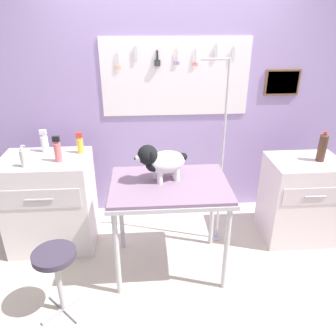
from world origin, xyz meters
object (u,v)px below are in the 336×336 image
dog (161,161)px  soda_bottle (322,147)px  cabinet_right (299,199)px  grooming_arm (221,164)px  spray_bottle_short (45,142)px  counter_left (51,202)px  stool (56,265)px  grooming_table (170,192)px

dog → soda_bottle: dog is taller
cabinet_right → grooming_arm: bearing=-179.9°
spray_bottle_short → grooming_arm: bearing=-7.8°
counter_left → spray_bottle_short: 0.58m
grooming_arm → stool: (-1.39, -0.83, -0.38)m
dog → soda_bottle: bearing=11.3°
grooming_table → grooming_arm: bearing=36.3°
spray_bottle_short → soda_bottle: 2.61m
grooming_table → counter_left: 1.24m
grooming_arm → spray_bottle_short: 1.68m
stool → soda_bottle: (2.33, 0.82, 0.53)m
cabinet_right → stool: cabinet_right is taller
grooming_table → counter_left: counter_left is taller
spray_bottle_short → soda_bottle: bearing=-5.2°
grooming_table → grooming_arm: grooming_arm is taller
dog → spray_bottle_short: 1.20m
grooming_table → spray_bottle_short: 1.31m
grooming_table → grooming_arm: (0.51, 0.38, 0.07)m
counter_left → spray_bottle_short: bearing=96.1°
cabinet_right → spray_bottle_short: 2.56m
soda_bottle → counter_left: bearing=178.5°
stool → soda_bottle: bearing=19.3°
grooming_table → stool: size_ratio=1.75×
grooming_table → dog: size_ratio=2.26×
counter_left → spray_bottle_short: (-0.02, 0.17, 0.56)m
cabinet_right → soda_bottle: bearing=-5.7°
grooming_table → soda_bottle: bearing=14.1°
soda_bottle → cabinet_right: bearing=174.3°
spray_bottle_short → soda_bottle: same height
cabinet_right → stool: bearing=-159.5°
stool → grooming_arm: bearing=30.9°
counter_left → soda_bottle: size_ratio=3.23×
counter_left → soda_bottle: soda_bottle is taller
counter_left → soda_bottle: 2.63m
cabinet_right → soda_bottle: 0.58m
grooming_table → spray_bottle_short: size_ratio=4.63×
counter_left → cabinet_right: size_ratio=1.09×
cabinet_right → soda_bottle: size_ratio=2.97×
grooming_arm → counter_left: size_ratio=1.93×
grooming_arm → soda_bottle: 0.96m
grooming_table → grooming_arm: 0.64m
soda_bottle → grooming_table: bearing=-165.9°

